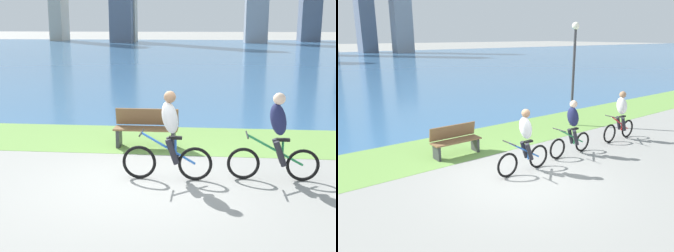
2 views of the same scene
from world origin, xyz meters
The scene contains 7 objects.
ground_plane centered at (0.00, 0.00, 0.00)m, with size 300.00×300.00×0.00m, color gray.
grass_strip_bayside centered at (0.00, 3.23, 0.00)m, with size 120.00×2.78×0.01m, color #6B9947.
cyclist_lead centered at (0.34, 0.26, 0.84)m, with size 1.69×0.52×1.68m.
cyclist_trailing centered at (2.30, 0.42, 0.83)m, with size 1.70×0.52×1.65m.
cyclist_distant_rear centered at (4.75, 0.44, 0.83)m, with size 1.64×0.52×1.67m.
bench_near_path centered at (-0.42, 2.52, 0.45)m, with size 1.50×0.47×0.90m.
lamppost_tall centered at (4.96, 2.80, 2.58)m, with size 0.28×0.28×3.94m.
Camera 2 is at (-5.13, -6.02, 3.46)m, focal length 36.42 mm.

